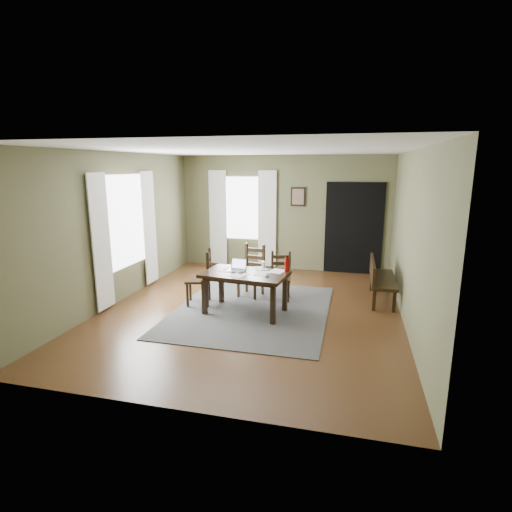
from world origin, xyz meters
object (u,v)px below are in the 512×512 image
(dining_table, at_px, (245,278))
(chair_back_right, at_px, (281,276))
(water_bottle, at_px, (287,264))
(chair_end, at_px, (201,278))
(bench, at_px, (379,277))
(laptop, at_px, (238,267))
(chair_back_left, at_px, (252,271))

(dining_table, distance_m, chair_back_right, 1.00)
(dining_table, relative_size, water_bottle, 5.36)
(chair_end, distance_m, bench, 3.26)
(chair_end, bearing_deg, laptop, 65.90)
(dining_table, xyz_separation_m, bench, (2.23, 1.21, -0.16))
(chair_back_right, bearing_deg, dining_table, -124.55)
(chair_back_right, distance_m, bench, 1.82)
(dining_table, distance_m, laptop, 0.25)
(dining_table, distance_m, water_bottle, 0.74)
(laptop, distance_m, water_bottle, 0.84)
(chair_back_right, xyz_separation_m, bench, (1.79, 0.34, 0.03))
(dining_table, height_order, chair_end, chair_end)
(bench, bearing_deg, chair_back_left, 96.64)
(dining_table, bearing_deg, chair_back_left, 104.62)
(chair_end, height_order, chair_back_left, chair_end)
(dining_table, bearing_deg, chair_back_right, 70.23)
(chair_back_right, xyz_separation_m, laptop, (-0.61, -0.76, 0.33))
(dining_table, distance_m, chair_end, 0.92)
(dining_table, distance_m, bench, 2.54)
(chair_end, bearing_deg, bench, 92.52)
(dining_table, distance_m, chair_back_left, 0.96)
(bench, bearing_deg, water_bottle, 121.49)
(chair_back_left, height_order, laptop, chair_back_left)
(chair_end, xyz_separation_m, chair_back_left, (0.75, 0.71, -0.00))
(chair_back_right, bearing_deg, bench, 2.86)
(bench, xyz_separation_m, water_bottle, (-1.57, -0.96, 0.38))
(chair_back_left, height_order, chair_back_right, chair_back_left)
(chair_end, bearing_deg, dining_table, 60.08)
(chair_back_left, bearing_deg, laptop, -81.07)
(laptop, bearing_deg, bench, 31.33)
(dining_table, relative_size, bench, 1.09)
(chair_back_left, bearing_deg, water_bottle, -29.51)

